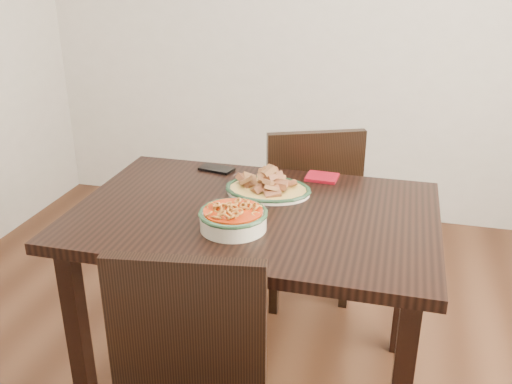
% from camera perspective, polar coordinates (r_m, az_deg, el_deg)
% --- Properties ---
extents(wall_back, '(3.50, 0.10, 2.60)m').
position_cam_1_polar(wall_back, '(3.47, 6.85, 18.19)').
color(wall_back, beige).
rests_on(wall_back, ground).
extents(dining_table, '(1.26, 0.84, 0.75)m').
position_cam_1_polar(dining_table, '(2.03, -0.14, -4.19)').
color(dining_table, black).
rests_on(dining_table, ground).
extents(chair_far, '(0.55, 0.55, 0.89)m').
position_cam_1_polar(chair_far, '(2.63, 5.21, -1.45)').
color(chair_far, black).
rests_on(chair_far, ground).
extents(fish_plate, '(0.32, 0.25, 0.11)m').
position_cam_1_polar(fish_plate, '(2.12, 1.21, 1.04)').
color(fish_plate, '#F4E7CE').
rests_on(fish_plate, dining_table).
extents(noodle_bowl, '(0.23, 0.23, 0.08)m').
position_cam_1_polar(noodle_bowl, '(1.85, -2.30, -2.45)').
color(noodle_bowl, beige).
rests_on(noodle_bowl, dining_table).
extents(smartphone, '(0.15, 0.10, 0.01)m').
position_cam_1_polar(smartphone, '(2.36, -3.96, 2.33)').
color(smartphone, black).
rests_on(smartphone, dining_table).
extents(napkin, '(0.13, 0.11, 0.01)m').
position_cam_1_polar(napkin, '(2.28, 6.62, 1.48)').
color(napkin, maroon).
rests_on(napkin, dining_table).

